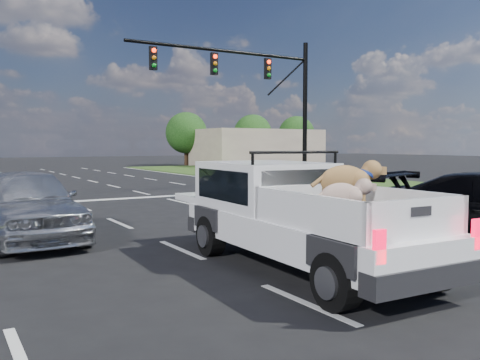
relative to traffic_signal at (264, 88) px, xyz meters
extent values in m
plane|color=black|center=(-7.20, -10.50, -4.73)|extent=(160.00, 160.00, 0.00)
cube|color=silver|center=(-8.95, -4.50, -4.72)|extent=(0.12, 60.00, 0.01)
cube|color=silver|center=(-5.45, -4.50, -4.72)|extent=(0.12, 60.00, 0.01)
cube|color=silver|center=(-1.95, -4.50, -4.72)|extent=(0.12, 60.00, 0.01)
cube|color=silver|center=(1.60, -4.50, -4.72)|extent=(0.15, 60.00, 0.01)
cube|color=silver|center=(-7.20, -0.50, -4.72)|extent=(17.00, 0.45, 0.01)
cube|color=#254515|center=(5.80, -4.50, -4.70)|extent=(8.00, 60.00, 0.06)
cylinder|color=black|center=(2.40, 0.00, -1.23)|extent=(0.22, 0.22, 7.00)
cylinder|color=black|center=(-2.10, 0.00, 1.47)|extent=(9.00, 0.14, 0.14)
cube|color=black|center=(0.20, 0.00, 0.87)|extent=(0.30, 0.18, 0.95)
sphere|color=red|center=(0.20, -0.11, 1.17)|extent=(0.18, 0.18, 0.18)
cube|color=black|center=(-2.60, 0.00, 0.87)|extent=(0.30, 0.18, 0.95)
sphere|color=red|center=(-2.60, -0.11, 1.17)|extent=(0.18, 0.18, 0.18)
cube|color=black|center=(-5.40, 0.00, 0.87)|extent=(0.30, 0.18, 0.95)
sphere|color=red|center=(-5.40, -0.11, 1.17)|extent=(0.18, 0.18, 0.18)
cube|color=#BFAE92|center=(14.80, 23.50, -2.93)|extent=(12.00, 7.00, 3.60)
cylinder|color=#332114|center=(8.80, 27.50, -3.65)|extent=(0.44, 0.44, 2.16)
sphere|color=#12340E|center=(8.80, 27.50, -1.43)|extent=(4.20, 4.20, 4.20)
cylinder|color=#332114|center=(16.80, 27.50, -3.65)|extent=(0.44, 0.44, 2.16)
sphere|color=#12340E|center=(16.80, 27.50, -1.43)|extent=(4.20, 4.20, 4.20)
cylinder|color=#332114|center=(22.80, 27.50, -3.65)|extent=(0.44, 0.44, 2.16)
sphere|color=#12340E|center=(22.80, 27.50, -1.43)|extent=(4.20, 4.20, 4.20)
cylinder|color=black|center=(-8.80, -14.92, -4.35)|extent=(0.31, 0.77, 0.76)
cylinder|color=black|center=(-7.07, -14.99, -4.35)|extent=(0.31, 0.77, 0.76)
cylinder|color=black|center=(-8.66, -11.23, -4.35)|extent=(0.31, 0.77, 0.76)
cylinder|color=black|center=(-6.93, -11.30, -4.35)|extent=(0.31, 0.77, 0.76)
cube|color=white|center=(-7.86, -13.06, -4.07)|extent=(2.10, 5.36, 0.52)
cube|color=white|center=(-7.82, -11.81, -3.38)|extent=(1.92, 2.36, 0.86)
cube|color=black|center=(-7.86, -12.94, -3.35)|extent=(1.55, 0.09, 0.62)
cylinder|color=black|center=(-7.85, -12.81, -2.75)|extent=(1.80, 0.12, 0.05)
cube|color=black|center=(-7.91, -14.23, -3.84)|extent=(1.87, 2.61, 0.06)
cube|color=white|center=(-8.76, -14.20, -3.55)|extent=(0.18, 2.55, 0.52)
cube|color=white|center=(-7.06, -14.26, -3.55)|extent=(0.18, 2.55, 0.52)
cube|color=white|center=(-7.96, -15.46, -3.55)|extent=(1.78, 0.15, 0.52)
cube|color=red|center=(-8.81, -15.64, -3.78)|extent=(0.16, 0.07, 0.40)
cube|color=red|center=(-7.12, -15.70, -3.78)|extent=(0.16, 0.07, 0.40)
cube|color=black|center=(-7.96, -15.60, -4.25)|extent=(1.93, 0.37, 0.30)
imported|color=#B6B8BE|center=(-11.44, -7.80, -3.92)|extent=(2.17, 4.83, 1.61)
camera|label=1|loc=(-13.08, -19.70, -2.62)|focal=38.00mm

